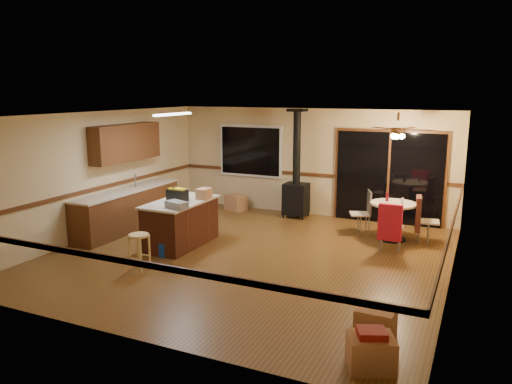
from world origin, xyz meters
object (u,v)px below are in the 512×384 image
Objects in this scene: toolbox_grey at (177,205)px; chair_right at (420,214)px; blue_bucket at (166,249)px; toolbox_black at (177,195)px; chair_near at (390,222)px; box_corner_a at (371,352)px; chair_left at (365,208)px; dining_table at (393,215)px; bar_stool at (139,252)px; wood_stove at (296,188)px; kitchen_island at (181,223)px; box_under_window at (236,202)px; box_corner_b at (376,323)px.

chair_right is at bearing 34.13° from toolbox_grey.
toolbox_grey reaches higher than blue_bucket.
chair_right is (4.32, 2.15, -0.41)m from toolbox_black.
chair_near is 1.40× the size of box_corner_a.
toolbox_grey is 4.02m from chair_left.
bar_stool is at bearing -135.47° from dining_table.
wood_stove reaches higher than chair_near.
toolbox_grey reaches higher than kitchen_island.
toolbox_black is at bearing -173.73° from kitchen_island.
toolbox_grey is at bearing -80.06° from box_under_window.
box_corner_a is at bearing -33.43° from toolbox_black.
bar_stool is 4.24m from box_corner_b.
wood_stove is at bearing 159.12° from dining_table.
bar_stool is 4.52m from box_corner_a.
wood_stove reaches higher than chair_right.
kitchen_island is 2.68× the size of bar_stool.
blue_bucket is 0.34× the size of dining_table.
toolbox_grey is 0.67× the size of bar_stool.
box_under_window reaches higher than blue_bucket.
chair_right is at bearing -11.71° from box_under_window.
wood_stove is 3.60× the size of chair_right.
wood_stove is 8.06× the size of blue_bucket.
bar_stool is 4.81m from chair_left.
box_corner_b is at bearing -27.06° from kitchen_island.
chair_left is 0.75× the size of chair_right.
blue_bucket is 0.45× the size of chair_near.
wood_stove is at bearing 117.25° from box_corner_a.
dining_table is 1.89× the size of box_under_window.
wood_stove is at bearing 71.91° from blue_bucket.
toolbox_black is 3.22m from box_under_window.
toolbox_black is (-1.35, -3.06, 0.28)m from wood_stove.
toolbox_black is 4.11m from chair_near.
toolbox_black is at bearing -84.50° from box_under_window.
box_corner_a is at bearing -82.66° from chair_near.
kitchen_island is at bearing 146.19° from box_corner_a.
chair_left is at bearing 43.64° from blue_bucket.
wood_stove reaches higher than dining_table.
toolbox_black is 1.62m from bar_stool.
toolbox_grey is 1.35× the size of blue_bucket.
toolbox_black is 5.38m from box_corner_a.
box_under_window is at bearing 128.12° from box_corner_a.
kitchen_island is 3.87m from chair_left.
box_corner_b is at bearing -60.34° from wood_stove.
box_under_window is (-4.20, 1.87, -0.40)m from chair_near.
toolbox_black is 0.58× the size of chair_near.
toolbox_grey is 0.60× the size of chair_near.
toolbox_black is 1.30× the size of blue_bucket.
kitchen_island is 0.67× the size of wood_stove.
dining_table is at bearing 29.19° from toolbox_black.
kitchen_island is 4.77m from chair_right.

